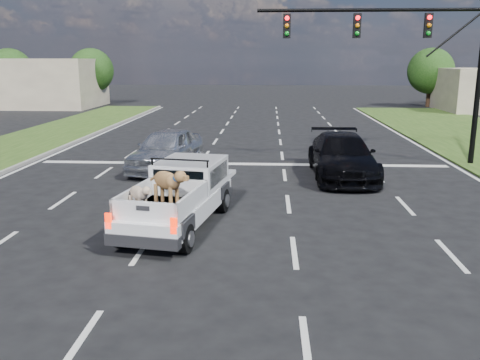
% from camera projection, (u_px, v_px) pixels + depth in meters
% --- Properties ---
extents(ground, '(160.00, 160.00, 0.00)m').
position_uv_depth(ground, '(218.00, 251.00, 11.64)').
color(ground, black).
rests_on(ground, ground).
extents(road_markings, '(17.75, 60.00, 0.01)m').
position_uv_depth(road_markings, '(236.00, 183.00, 18.02)').
color(road_markings, silver).
rests_on(road_markings, ground).
extents(traffic_signal, '(9.11, 0.31, 7.00)m').
position_uv_depth(traffic_signal, '(421.00, 48.00, 20.35)').
color(traffic_signal, black).
rests_on(traffic_signal, ground).
extents(building_left, '(10.00, 8.00, 4.40)m').
position_uv_depth(building_left, '(43.00, 83.00, 47.24)').
color(building_left, beige).
rests_on(building_left, ground).
extents(tree_far_b, '(4.20, 4.20, 5.40)m').
position_uv_depth(tree_far_b, '(10.00, 71.00, 49.16)').
color(tree_far_b, '#332114').
rests_on(tree_far_b, ground).
extents(tree_far_c, '(4.20, 4.20, 5.40)m').
position_uv_depth(tree_far_c, '(91.00, 71.00, 48.71)').
color(tree_far_c, '#332114').
rests_on(tree_far_c, ground).
extents(tree_far_d, '(4.20, 4.20, 5.40)m').
position_uv_depth(tree_far_d, '(431.00, 71.00, 46.91)').
color(tree_far_d, '#332114').
rests_on(tree_far_d, ground).
extents(pickup_truck, '(2.46, 4.96, 1.78)m').
position_uv_depth(pickup_truck, '(180.00, 194.00, 13.29)').
color(pickup_truck, black).
rests_on(pickup_truck, ground).
extents(silver_sedan, '(2.71, 5.08, 1.64)m').
position_uv_depth(silver_sedan, '(167.00, 149.00, 20.07)').
color(silver_sedan, silver).
rests_on(silver_sedan, ground).
extents(black_coupe, '(2.25, 5.46, 1.58)m').
position_uv_depth(black_coupe, '(342.00, 156.00, 18.86)').
color(black_coupe, black).
rests_on(black_coupe, ground).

